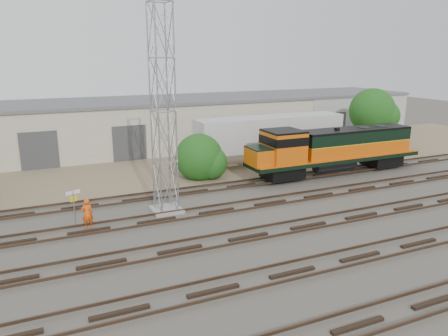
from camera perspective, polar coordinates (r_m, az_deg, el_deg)
name	(u,v)px	position (r m, az deg, el deg)	size (l,w,h in m)	color
ground	(282,211)	(28.96, 7.54, -5.56)	(140.00, 140.00, 0.00)	#47423A
dirt_strip	(200,161)	(41.89, -3.20, 0.91)	(80.00, 16.00, 0.02)	#726047
tracks	(308,226)	(26.61, 10.94, -7.39)	(80.00, 20.40, 0.28)	black
warehouse	(174,122)	(48.80, -6.56, 5.96)	(58.40, 10.40, 5.30)	beige
locomotive	(333,149)	(37.87, 14.05, 2.47)	(16.15, 2.83, 3.88)	black
signal_tower	(163,115)	(27.39, -7.94, 6.88)	(1.91, 1.91, 12.92)	gray
sign_post	(74,201)	(27.48, -19.06, -4.05)	(0.85, 0.33, 2.17)	gray
worker	(87,214)	(26.84, -17.42, -5.72)	(0.67, 0.44, 1.82)	#FB530D
semi_trailer	(274,134)	(40.99, 6.48, 4.47)	(14.30, 2.91, 4.40)	#BDBDBD
dumpster_blue	(354,134)	(54.51, 16.64, 4.32)	(1.60, 1.50, 1.50)	navy
dumpster_red	(368,132)	(56.81, 18.25, 4.54)	(1.50, 1.40, 1.40)	maroon
tree_mid	(202,159)	(35.81, -2.89, 1.20)	(4.12, 3.93, 3.93)	#382619
tree_east	(375,112)	(49.39, 19.11, 6.89)	(5.05, 4.81, 6.49)	#382619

